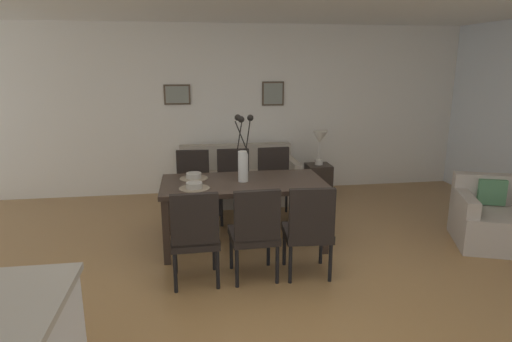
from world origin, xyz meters
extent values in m
plane|color=olive|center=(0.00, 0.00, 0.00)|extent=(9.00, 9.00, 0.00)
cube|color=white|center=(0.00, 3.25, 1.30)|extent=(9.00, 0.10, 2.60)
cube|color=#33261E|center=(-0.22, 1.04, 0.71)|extent=(1.80, 0.91, 0.05)
cube|color=#33261E|center=(0.62, 1.44, 0.34)|extent=(0.07, 0.07, 0.69)
cube|color=#33261E|center=(-1.06, 1.44, 0.34)|extent=(0.07, 0.07, 0.69)
cube|color=#33261E|center=(0.62, 0.65, 0.34)|extent=(0.07, 0.07, 0.69)
cube|color=#33261E|center=(-1.06, 0.65, 0.34)|extent=(0.07, 0.07, 0.69)
cube|color=black|center=(-0.77, 0.25, 0.42)|extent=(0.45, 0.45, 0.08)
cube|color=black|center=(-0.76, 0.06, 0.68)|extent=(0.42, 0.07, 0.48)
cylinder|color=black|center=(-0.59, 0.44, 0.19)|extent=(0.04, 0.04, 0.38)
cylinder|color=black|center=(-0.97, 0.43, 0.19)|extent=(0.04, 0.04, 0.38)
cylinder|color=black|center=(-0.57, 0.06, 0.19)|extent=(0.04, 0.04, 0.38)
cylinder|color=black|center=(-0.95, 0.05, 0.19)|extent=(0.04, 0.04, 0.38)
cube|color=black|center=(-0.77, 1.81, 0.42)|extent=(0.47, 0.47, 0.08)
cube|color=black|center=(-0.76, 2.00, 0.68)|extent=(0.42, 0.09, 0.48)
cylinder|color=black|center=(-0.98, 1.63, 0.19)|extent=(0.04, 0.04, 0.38)
cylinder|color=black|center=(-0.60, 1.61, 0.19)|extent=(0.04, 0.04, 0.38)
cylinder|color=black|center=(-0.95, 2.01, 0.19)|extent=(0.04, 0.04, 0.38)
cylinder|color=black|center=(-0.57, 1.99, 0.19)|extent=(0.04, 0.04, 0.38)
cube|color=black|center=(-0.22, 0.26, 0.42)|extent=(0.46, 0.46, 0.08)
cube|color=black|center=(-0.21, 0.07, 0.68)|extent=(0.42, 0.08, 0.48)
cylinder|color=black|center=(-0.04, 0.46, 0.19)|extent=(0.04, 0.04, 0.38)
cylinder|color=black|center=(-0.41, 0.44, 0.19)|extent=(0.04, 0.04, 0.38)
cylinder|color=black|center=(-0.02, 0.08, 0.19)|extent=(0.04, 0.04, 0.38)
cylinder|color=black|center=(-0.40, 0.06, 0.19)|extent=(0.04, 0.04, 0.38)
cube|color=black|center=(-0.23, 1.81, 0.42)|extent=(0.44, 0.44, 0.08)
cube|color=black|center=(-0.23, 2.00, 0.68)|extent=(0.42, 0.06, 0.48)
cylinder|color=black|center=(-0.42, 1.62, 0.19)|extent=(0.04, 0.04, 0.38)
cylinder|color=black|center=(-0.04, 1.62, 0.19)|extent=(0.04, 0.04, 0.38)
cylinder|color=black|center=(-0.42, 2.00, 0.19)|extent=(0.04, 0.04, 0.38)
cylinder|color=black|center=(-0.04, 2.00, 0.19)|extent=(0.04, 0.04, 0.38)
cube|color=black|center=(0.30, 0.24, 0.42)|extent=(0.47, 0.47, 0.08)
cube|color=black|center=(0.29, 0.05, 0.68)|extent=(0.42, 0.09, 0.48)
cylinder|color=black|center=(0.51, 0.42, 0.19)|extent=(0.04, 0.04, 0.38)
cylinder|color=black|center=(0.13, 0.44, 0.19)|extent=(0.04, 0.04, 0.38)
cylinder|color=black|center=(0.48, 0.04, 0.19)|extent=(0.04, 0.04, 0.38)
cylinder|color=black|center=(0.10, 0.06, 0.19)|extent=(0.04, 0.04, 0.38)
cube|color=black|center=(0.32, 1.83, 0.42)|extent=(0.46, 0.46, 0.08)
cube|color=black|center=(0.31, 2.02, 0.68)|extent=(0.42, 0.08, 0.48)
cylinder|color=black|center=(0.15, 1.63, 0.19)|extent=(0.04, 0.04, 0.38)
cylinder|color=black|center=(0.52, 1.65, 0.19)|extent=(0.04, 0.04, 0.38)
cylinder|color=black|center=(0.12, 2.01, 0.19)|extent=(0.04, 0.04, 0.38)
cylinder|color=black|center=(0.50, 2.03, 0.19)|extent=(0.04, 0.04, 0.38)
cylinder|color=silver|center=(-0.22, 1.04, 0.91)|extent=(0.11, 0.11, 0.34)
cylinder|color=black|center=(-0.16, 1.06, 1.24)|extent=(0.05, 0.12, 0.37)
sphere|color=black|center=(-0.13, 1.07, 1.44)|extent=(0.07, 0.07, 0.07)
cylinder|color=black|center=(-0.25, 1.10, 1.24)|extent=(0.08, 0.05, 0.38)
sphere|color=black|center=(-0.26, 1.12, 1.44)|extent=(0.07, 0.07, 0.07)
cylinder|color=black|center=(-0.23, 0.99, 1.24)|extent=(0.15, 0.06, 0.36)
sphere|color=black|center=(-0.24, 0.96, 1.44)|extent=(0.07, 0.07, 0.07)
cylinder|color=#7F705B|center=(-0.76, 0.84, 0.74)|extent=(0.32, 0.32, 0.01)
cylinder|color=#B2ADA3|center=(-0.76, 0.84, 0.78)|extent=(0.17, 0.17, 0.06)
cylinder|color=gray|center=(-0.76, 0.84, 0.79)|extent=(0.13, 0.13, 0.04)
cylinder|color=#7F705B|center=(-0.76, 1.25, 0.74)|extent=(0.32, 0.32, 0.01)
cylinder|color=#B2ADA3|center=(-0.76, 1.25, 0.78)|extent=(0.17, 0.17, 0.06)
cylinder|color=gray|center=(-0.76, 1.25, 0.79)|extent=(0.13, 0.13, 0.04)
cube|color=#A89E8E|center=(-0.09, 2.65, 0.21)|extent=(1.72, 0.84, 0.42)
cube|color=#A89E8E|center=(-0.09, 2.99, 0.61)|extent=(1.72, 0.16, 0.38)
cube|color=#A89E8E|center=(0.72, 2.65, 0.52)|extent=(0.10, 0.84, 0.20)
cube|color=#A89E8E|center=(-0.90, 2.65, 0.52)|extent=(0.10, 0.84, 0.20)
cube|color=black|center=(1.13, 2.61, 0.26)|extent=(0.36, 0.36, 0.52)
cylinder|color=beige|center=(1.13, 2.61, 0.56)|extent=(0.12, 0.12, 0.08)
cylinder|color=beige|center=(1.13, 2.61, 0.74)|extent=(0.02, 0.02, 0.30)
cone|color=silver|center=(1.13, 2.61, 0.94)|extent=(0.22, 0.22, 0.18)
cube|color=#ADA399|center=(2.58, 0.58, 0.20)|extent=(1.03, 1.03, 0.40)
cube|color=#ADA399|center=(2.70, 0.88, 0.57)|extent=(0.81, 0.43, 0.35)
cube|color=#ADA399|center=(2.27, 0.68, 0.49)|extent=(0.37, 0.69, 0.18)
cube|color=#4C7F56|center=(2.66, 0.79, 0.56)|extent=(0.31, 0.18, 0.30)
cube|color=#473828|center=(-0.96, 3.18, 1.55)|extent=(0.40, 0.02, 0.30)
cube|color=gray|center=(-0.96, 3.17, 1.55)|extent=(0.35, 0.01, 0.25)
cube|color=#473828|center=(0.52, 3.18, 1.55)|extent=(0.34, 0.02, 0.37)
cube|color=gray|center=(0.52, 3.17, 1.55)|extent=(0.29, 0.01, 0.32)
camera|label=1|loc=(-0.77, -3.52, 2.01)|focal=30.17mm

